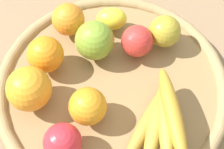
{
  "coord_description": "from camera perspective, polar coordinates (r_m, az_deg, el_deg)",
  "views": [
    {
      "loc": [
        0.33,
        -0.04,
        0.59
      ],
      "look_at": [
        0.0,
        0.0,
        0.06
      ],
      "focal_mm": 52.8,
      "sensor_mm": 36.0,
      "label": 1
    }
  ],
  "objects": [
    {
      "name": "orange_0",
      "position": [
        0.61,
        -14.17,
        -2.4
      ],
      "size": [
        0.11,
        0.11,
        0.08
      ],
      "primitive_type": "sphere",
      "rotation": [
        0.0,
        0.0,
        2.66
      ],
      "color": "orange",
      "rests_on": "basket"
    },
    {
      "name": "apple_3",
      "position": [
        0.56,
        -8.55,
        -11.51
      ],
      "size": [
        0.08,
        0.08,
        0.07
      ],
      "primitive_type": "sphere",
      "rotation": [
        0.0,
        0.0,
        1.86
      ],
      "color": "red",
      "rests_on": "basket"
    },
    {
      "name": "orange_3",
      "position": [
        0.58,
        -4.21,
        -5.52
      ],
      "size": [
        0.1,
        0.1,
        0.07
      ],
      "primitive_type": "sphere",
      "rotation": [
        0.0,
        0.0,
        2.43
      ],
      "color": "orange",
      "rests_on": "basket"
    },
    {
      "name": "lemon_0",
      "position": [
        0.71,
        -0.09,
        9.59
      ],
      "size": [
        0.05,
        0.07,
        0.05
      ],
      "primitive_type": "ellipsoid",
      "rotation": [
        0.0,
        0.0,
        1.49
      ],
      "color": "yellow",
      "rests_on": "basket"
    },
    {
      "name": "apple_0",
      "position": [
        0.68,
        9.13,
        7.42
      ],
      "size": [
        0.07,
        0.07,
        0.07
      ],
      "primitive_type": "sphere",
      "rotation": [
        0.0,
        0.0,
        1.63
      ],
      "color": "#AB982C",
      "rests_on": "basket"
    },
    {
      "name": "banana_bunch",
      "position": [
        0.58,
        8.52,
        -7.19
      ],
      "size": [
        0.18,
        0.13,
        0.07
      ],
      "color": "#B88732",
      "rests_on": "basket"
    },
    {
      "name": "basket",
      "position": [
        0.66,
        0.0,
        -1.76
      ],
      "size": [
        0.47,
        0.47,
        0.04
      ],
      "color": "#98754A",
      "rests_on": "ground_plane"
    },
    {
      "name": "ground_plane",
      "position": [
        0.68,
        0.0,
        -2.55
      ],
      "size": [
        2.4,
        2.4,
        0.0
      ],
      "primitive_type": "plane",
      "color": "#8E6F50",
      "rests_on": "ground"
    },
    {
      "name": "apple_1",
      "position": [
        0.66,
        4.37,
        5.8
      ],
      "size": [
        0.09,
        0.09,
        0.06
      ],
      "primitive_type": "sphere",
      "rotation": [
        0.0,
        0.0,
        0.45
      ],
      "color": "red",
      "rests_on": "basket"
    },
    {
      "name": "orange_2",
      "position": [
        0.65,
        -11.45,
        3.44
      ],
      "size": [
        0.09,
        0.09,
        0.07
      ],
      "primitive_type": "sphere",
      "rotation": [
        0.0,
        0.0,
        5.12
      ],
      "color": "orange",
      "rests_on": "basket"
    },
    {
      "name": "orange_1",
      "position": [
        0.7,
        -7.59,
        9.43
      ],
      "size": [
        0.09,
        0.09,
        0.07
      ],
      "primitive_type": "sphere",
      "rotation": [
        0.0,
        0.0,
        1.95
      ],
      "color": "orange",
      "rests_on": "basket"
    },
    {
      "name": "apple_2",
      "position": [
        0.65,
        -3.04,
        5.94
      ],
      "size": [
        0.1,
        0.1,
        0.08
      ],
      "primitive_type": "sphere",
      "rotation": [
        0.0,
        0.0,
        4.41
      ],
      "color": "olive",
      "rests_on": "basket"
    }
  ]
}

